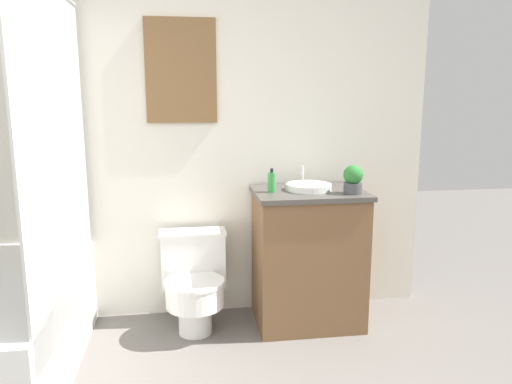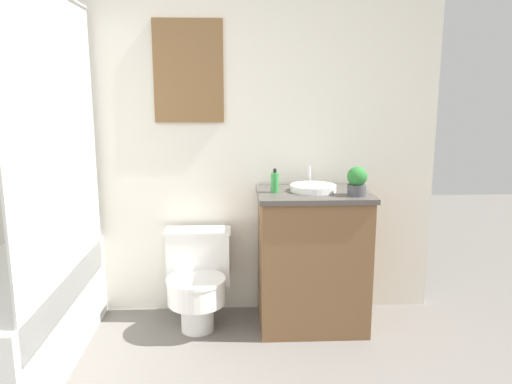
{
  "view_description": "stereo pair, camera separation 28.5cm",
  "coord_description": "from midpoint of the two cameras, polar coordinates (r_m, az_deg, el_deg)",
  "views": [
    {
      "loc": [
        0.03,
        -0.96,
        1.47
      ],
      "look_at": [
        0.44,
        1.82,
        0.91
      ],
      "focal_mm": 35.0,
      "sensor_mm": 36.0,
      "label": 1
    },
    {
      "loc": [
        0.31,
        -0.98,
        1.47
      ],
      "look_at": [
        0.44,
        1.82,
        0.91
      ],
      "focal_mm": 35.0,
      "sensor_mm": 36.0,
      "label": 2
    }
  ],
  "objects": [
    {
      "name": "wall_back",
      "position": [
        3.27,
        -11.49,
        7.33
      ],
      "size": [
        3.3,
        0.07,
        2.5
      ],
      "color": "silver",
      "rests_on": "ground_plane"
    },
    {
      "name": "shower_area",
      "position": [
        2.97,
        -28.39,
        -13.1
      ],
      "size": [
        0.59,
        1.4,
        1.98
      ],
      "color": "white",
      "rests_on": "ground_plane"
    },
    {
      "name": "toilet",
      "position": [
        3.2,
        -9.67,
        -9.91
      ],
      "size": [
        0.42,
        0.5,
        0.61
      ],
      "color": "white",
      "rests_on": "ground_plane"
    },
    {
      "name": "vanity",
      "position": [
        3.21,
        3.41,
        -7.51
      ],
      "size": [
        0.69,
        0.51,
        0.87
      ],
      "color": "brown",
      "rests_on": "ground_plane"
    },
    {
      "name": "sink",
      "position": [
        3.11,
        3.42,
        0.58
      ],
      "size": [
        0.28,
        0.32,
        0.13
      ],
      "color": "white",
      "rests_on": "vanity"
    },
    {
      "name": "soap_bottle",
      "position": [
        3.03,
        -0.89,
        1.13
      ],
      "size": [
        0.05,
        0.05,
        0.15
      ],
      "color": "green",
      "rests_on": "vanity"
    },
    {
      "name": "potted_plant",
      "position": [
        3.02,
        8.4,
        1.44
      ],
      "size": [
        0.12,
        0.12,
        0.17
      ],
      "color": "#4C4C51",
      "rests_on": "vanity"
    }
  ]
}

